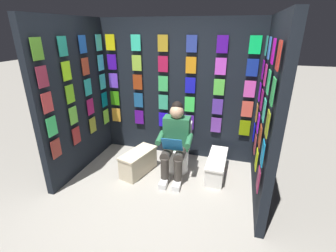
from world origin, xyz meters
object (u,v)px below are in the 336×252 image
toilet (178,150)px  comic_longbox_near (216,166)px  person_reading (175,141)px  comic_longbox_far (138,162)px

toilet → comic_longbox_near: size_ratio=0.94×
person_reading → comic_longbox_near: size_ratio=1.45×
comic_longbox_near → comic_longbox_far: size_ratio=1.14×
comic_longbox_near → comic_longbox_far: 1.25m
toilet → comic_longbox_far: bearing=26.8°
toilet → person_reading: (-0.01, 0.23, 0.27)m
toilet → comic_longbox_far: (0.57, 0.33, -0.14)m
person_reading → comic_longbox_near: 0.80m
person_reading → comic_longbox_near: (-0.64, -0.19, -0.44)m
comic_longbox_far → person_reading: bearing=-154.3°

